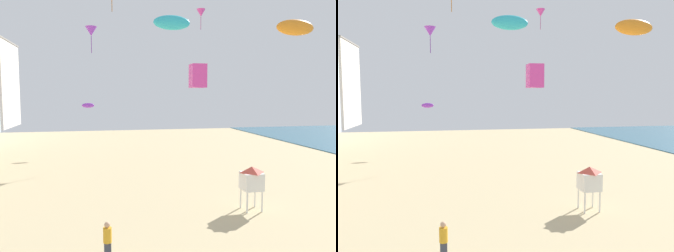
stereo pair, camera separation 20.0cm
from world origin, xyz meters
The scene contains 8 objects.
kite_flyer centered at (-1.64, 9.71, 0.92)m, with size 0.34×0.34×1.64m.
lifeguard_stand centered at (6.61, 14.16, 1.84)m, with size 1.10×1.10×2.55m.
kite_purple_parafoil centered at (-3.18, 36.09, 5.44)m, with size 1.38×0.38×0.54m.
kite_magenta_box centered at (2.88, 12.57, 7.55)m, with size 0.73×0.73×1.15m.
kite_cyan_parafoil centered at (2.83, 18.39, 11.30)m, with size 2.43×0.67×0.94m.
kite_purple_delta centered at (-2.47, 26.84, 12.10)m, with size 0.99×0.99×2.26m.
kite_magenta_delta centered at (11.08, 38.85, 17.14)m, with size 1.14×1.14×2.59m.
kite_orange_parafoil centered at (11.57, 18.19, 11.30)m, with size 2.83×0.79×1.10m.
Camera 1 is at (-1.83, -3.19, 6.60)m, focal length 35.58 mm.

